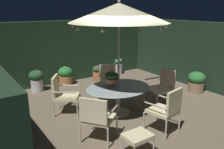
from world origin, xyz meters
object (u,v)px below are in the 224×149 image
patio_chair_northeast (108,78)px  potted_plant_right_far (66,75)px  patio_chair_east (63,93)px  patio_chair_south (167,108)px  centerpiece_planter (112,77)px  potted_plant_left_near (36,80)px  patio_chair_southeast (97,116)px  ottoman_footrest (138,137)px  potted_plant_back_center (196,81)px  potted_plant_back_left (165,74)px  potted_plant_back_right (17,147)px  patio_umbrella (119,13)px  potted_plant_front_corner (118,66)px  patio_dining_table (118,92)px  potted_plant_left_far (97,73)px  patio_chair_north (163,85)px

patio_chair_northeast → potted_plant_right_far: size_ratio=1.45×
patio_chair_east → patio_chair_south: size_ratio=0.97×
centerpiece_planter → potted_plant_left_near: (-1.08, 2.75, -0.57)m
patio_chair_southeast → ottoman_footrest: patio_chair_southeast is taller
potted_plant_back_center → potted_plant_right_far: bearing=135.8°
potted_plant_back_left → ottoman_footrest: bearing=-142.6°
potted_plant_back_right → potted_plant_back_center: potted_plant_back_center is taller
patio_umbrella → ottoman_footrest: bearing=-114.8°
potted_plant_back_center → patio_chair_southeast: bearing=-170.2°
patio_umbrella → potted_plant_left_near: size_ratio=4.03×
patio_chair_south → patio_umbrella: bearing=100.6°
patio_chair_southeast → potted_plant_front_corner: bearing=49.3°
patio_chair_southeast → potted_plant_front_corner: (3.36, 3.92, -0.26)m
patio_chair_east → patio_chair_south: (1.43, -2.23, 0.03)m
potted_plant_right_far → patio_chair_south: bearing=-84.7°
patio_chair_southeast → potted_plant_right_far: bearing=75.3°
patio_dining_table → potted_plant_back_left: (3.05, 1.25, -0.33)m
centerpiece_planter → potted_plant_left_far: (1.14, 2.61, -0.67)m
centerpiece_planter → potted_plant_left_near: bearing=111.5°
centerpiece_planter → patio_chair_east: size_ratio=0.43×
potted_plant_front_corner → potted_plant_back_left: potted_plant_front_corner is taller
potted_plant_back_right → potted_plant_back_left: bearing=18.3°
patio_chair_north → potted_plant_right_far: patio_chair_north is taller
potted_plant_right_far → potted_plant_back_left: bearing=-28.4°
patio_chair_east → patio_dining_table: bearing=-35.1°
ottoman_footrest → potted_plant_back_center: (3.82, 1.54, -0.02)m
patio_chair_south → ottoman_footrest: size_ratio=2.02×
potted_plant_left_far → potted_plant_left_near: bearing=176.3°
potted_plant_left_far → potted_plant_right_far: potted_plant_right_far is taller
potted_plant_back_right → potted_plant_back_left: (5.72, 1.89, -0.04)m
patio_chair_north → potted_plant_right_far: (-1.57, 3.16, -0.22)m
patio_chair_northeast → potted_plant_back_right: (-3.23, -1.94, -0.23)m
patio_chair_northeast → potted_plant_back_left: 2.51m
patio_dining_table → patio_chair_southeast: size_ratio=1.72×
patio_chair_north → potted_plant_left_far: (-0.41, 2.89, -0.25)m
centerpiece_planter → patio_chair_north: size_ratio=0.43×
potted_plant_back_right → potted_plant_right_far: (2.52, 3.62, 0.02)m
patio_chair_south → potted_plant_back_center: (2.78, 1.28, -0.24)m
patio_chair_east → potted_plant_front_corner: bearing=33.6°
potted_plant_back_center → ottoman_footrest: bearing=-158.0°
patio_chair_southeast → patio_umbrella: bearing=36.4°
centerpiece_planter → potted_plant_right_far: bearing=90.3°
patio_chair_east → patio_chair_north: bearing=-21.0°
patio_dining_table → patio_chair_east: patio_chair_east is taller
patio_chair_south → patio_dining_table: bearing=100.6°
patio_umbrella → patio_chair_south: 2.42m
patio_chair_northeast → ottoman_footrest: size_ratio=1.82×
potted_plant_right_far → patio_chair_east: bearing=-115.4°
potted_plant_back_left → patio_chair_north: bearing=-138.8°
patio_chair_southeast → potted_plant_back_center: size_ratio=1.49×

